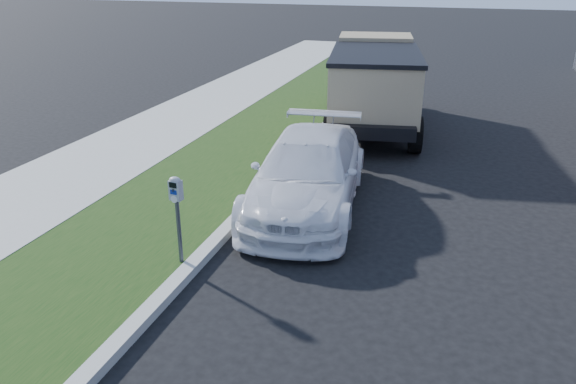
% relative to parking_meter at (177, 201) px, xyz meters
% --- Properties ---
extents(ground, '(120.00, 120.00, 0.00)m').
position_rel_parking_meter_xyz_m(ground, '(2.79, 0.33, -1.19)').
color(ground, black).
rests_on(ground, ground).
extents(streetside, '(6.12, 50.00, 0.15)m').
position_rel_parking_meter_xyz_m(streetside, '(-2.78, 2.33, -1.13)').
color(streetside, '#999991').
rests_on(streetside, ground).
extents(parking_meter, '(0.21, 0.16, 1.46)m').
position_rel_parking_meter_xyz_m(parking_meter, '(0.00, 0.00, 0.00)').
color(parking_meter, '#3F4247').
rests_on(parking_meter, ground).
extents(white_wagon, '(2.60, 5.23, 1.46)m').
position_rel_parking_meter_xyz_m(white_wagon, '(1.26, 3.07, -0.46)').
color(white_wagon, white).
rests_on(white_wagon, ground).
extents(dump_truck, '(3.39, 6.59, 2.46)m').
position_rel_parking_meter_xyz_m(dump_truck, '(1.44, 9.58, 0.19)').
color(dump_truck, black).
rests_on(dump_truck, ground).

